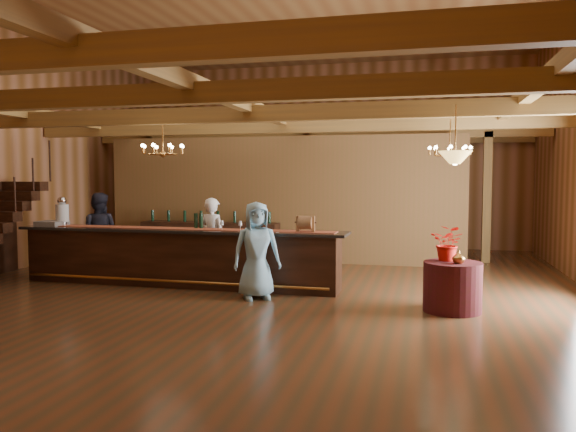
% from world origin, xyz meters
% --- Properties ---
extents(floor, '(14.00, 14.00, 0.00)m').
position_xyz_m(floor, '(0.00, 0.00, 0.00)').
color(floor, '#45311C').
rests_on(floor, ground).
extents(wall_back, '(12.00, 0.10, 5.50)m').
position_xyz_m(wall_back, '(0.00, 7.00, 2.75)').
color(wall_back, '#A86B46').
rests_on(wall_back, floor).
extents(beam_grid, '(11.90, 13.90, 0.39)m').
position_xyz_m(beam_grid, '(0.00, 0.51, 3.24)').
color(beam_grid, '#A2732D').
rests_on(beam_grid, wall_left).
extents(support_posts, '(9.20, 10.20, 3.20)m').
position_xyz_m(support_posts, '(0.00, -0.50, 1.60)').
color(support_posts, '#A2732D').
rests_on(support_posts, floor).
extents(partition_wall, '(9.00, 0.18, 3.10)m').
position_xyz_m(partition_wall, '(-0.50, 3.50, 1.55)').
color(partition_wall, brown).
rests_on(partition_wall, floor).
extents(backroom_boxes, '(4.10, 0.60, 1.10)m').
position_xyz_m(backroom_boxes, '(-0.29, 5.50, 0.53)').
color(backroom_boxes, '#3C1D11').
rests_on(backroom_boxes, floor).
extents(tasting_bar, '(6.62, 0.95, 1.11)m').
position_xyz_m(tasting_bar, '(-1.60, -0.00, 0.56)').
color(tasting_bar, '#3C1D11').
rests_on(tasting_bar, floor).
extents(beverage_dispenser, '(0.26, 0.26, 0.60)m').
position_xyz_m(beverage_dispenser, '(-4.22, 0.09, 1.39)').
color(beverage_dispenser, silver).
rests_on(beverage_dispenser, tasting_bar).
extents(glass_rack_tray, '(0.50, 0.50, 0.10)m').
position_xyz_m(glass_rack_tray, '(-4.39, -0.01, 1.15)').
color(glass_rack_tray, gray).
rests_on(glass_rack_tray, tasting_bar).
extents(raffle_drum, '(0.34, 0.24, 0.30)m').
position_xyz_m(raffle_drum, '(0.94, -0.10, 1.28)').
color(raffle_drum, '#9A6E3F').
rests_on(raffle_drum, tasting_bar).
extents(bar_bottle_0, '(0.07, 0.07, 0.30)m').
position_xyz_m(bar_bottle_0, '(-1.28, 0.12, 1.25)').
color(bar_bottle_0, black).
rests_on(bar_bottle_0, tasting_bar).
extents(bar_bottle_1, '(0.07, 0.07, 0.30)m').
position_xyz_m(bar_bottle_1, '(-1.17, 0.12, 1.25)').
color(bar_bottle_1, black).
rests_on(bar_bottle_1, tasting_bar).
extents(backbar_shelf, '(3.49, 0.55, 0.98)m').
position_xyz_m(backbar_shelf, '(-2.16, 3.03, 0.49)').
color(backbar_shelf, '#3C1D11').
rests_on(backbar_shelf, floor).
extents(round_table, '(0.90, 0.90, 0.78)m').
position_xyz_m(round_table, '(3.47, -0.95, 0.39)').
color(round_table, '#450E18').
rests_on(round_table, floor).
extents(chandelier_left, '(0.80, 0.80, 0.74)m').
position_xyz_m(chandelier_left, '(-1.72, -0.35, 2.62)').
color(chandelier_left, '#C0823A').
rests_on(chandelier_left, beam_grid).
extents(chandelier_right, '(0.80, 0.80, 0.74)m').
position_xyz_m(chandelier_right, '(3.49, 1.37, 2.61)').
color(chandelier_right, '#C0823A').
rests_on(chandelier_right, beam_grid).
extents(pendant_lamp, '(0.52, 0.52, 0.90)m').
position_xyz_m(pendant_lamp, '(3.47, -0.95, 2.40)').
color(pendant_lamp, '#C0823A').
rests_on(pendant_lamp, beam_grid).
extents(bartender, '(0.70, 0.57, 1.68)m').
position_xyz_m(bartender, '(-1.20, 0.79, 0.84)').
color(bartender, white).
rests_on(bartender, floor).
extents(staff_second, '(0.99, 0.86, 1.76)m').
position_xyz_m(staff_second, '(-3.86, 0.84, 0.88)').
color(staff_second, '#1F202D').
rests_on(staff_second, floor).
extents(guest, '(0.98, 0.85, 1.68)m').
position_xyz_m(guest, '(0.23, -0.80, 0.84)').
color(guest, '#88BBCF').
rests_on(guest, floor).
extents(floor_plant, '(0.85, 0.77, 1.26)m').
position_xyz_m(floor_plant, '(2.86, 3.84, 0.63)').
color(floor_plant, '#3F762F').
rests_on(floor_plant, floor).
extents(table_flowers, '(0.63, 0.59, 0.56)m').
position_xyz_m(table_flowers, '(3.40, -0.83, 1.06)').
color(table_flowers, red).
rests_on(table_flowers, round_table).
extents(table_vase, '(0.19, 0.19, 0.32)m').
position_xyz_m(table_vase, '(3.55, -1.08, 0.93)').
color(table_vase, '#C0823A').
rests_on(table_vase, round_table).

